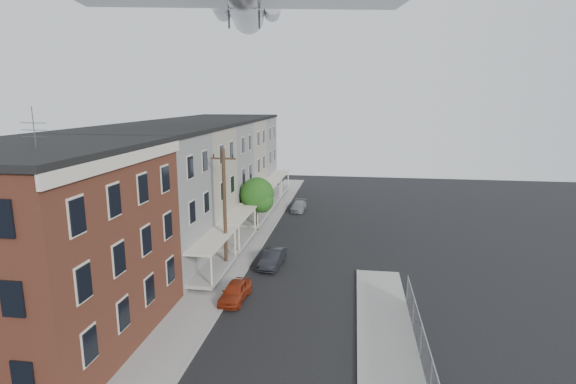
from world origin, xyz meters
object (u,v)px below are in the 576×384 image
car_near (235,291)px  street_tree (258,196)px  car_far (299,206)px  car_mid (273,258)px  utility_pole (225,208)px

car_near → street_tree: bearing=100.0°
street_tree → car_far: (2.79, 8.46, -2.92)m
street_tree → car_far: street_tree is taller
car_near → car_far: size_ratio=0.96×
car_mid → utility_pole: bearing=-155.9°
utility_pole → street_tree: bearing=88.1°
street_tree → car_mid: street_tree is taller
utility_pole → car_far: utility_pole is taller
car_mid → car_far: (-0.16, 17.23, -0.10)m
car_mid → car_far: bearing=95.2°
car_near → car_mid: 6.24m
utility_pole → car_near: utility_pole is taller
car_mid → car_near: bearing=-97.1°
street_tree → car_near: 15.24m
street_tree → utility_pole: bearing=-91.9°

